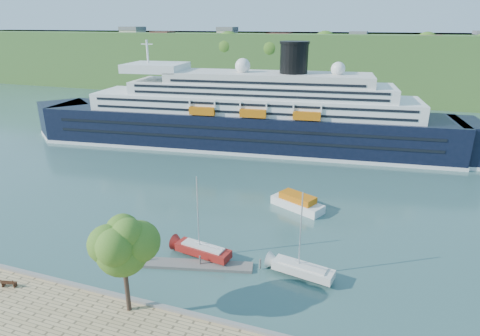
% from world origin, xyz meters
% --- Properties ---
extents(ground, '(400.00, 400.00, 0.00)m').
position_xyz_m(ground, '(0.00, 0.00, 0.00)').
color(ground, '#2A4B48').
rests_on(ground, ground).
extents(far_hillside, '(400.00, 50.00, 24.00)m').
position_xyz_m(far_hillside, '(0.00, 145.00, 12.00)').
color(far_hillside, '#376227').
rests_on(far_hillside, ground).
extents(quay_coping, '(220.00, 0.50, 0.30)m').
position_xyz_m(quay_coping, '(0.00, -0.20, 1.15)').
color(quay_coping, slate).
rests_on(quay_coping, promenade).
extents(cruise_ship, '(109.71, 28.64, 24.39)m').
position_xyz_m(cruise_ship, '(-9.42, 58.74, 12.19)').
color(cruise_ship, black).
rests_on(cruise_ship, ground).
extents(park_bench, '(1.74, 1.03, 1.05)m').
position_xyz_m(park_bench, '(-15.16, -2.62, 1.52)').
color(park_bench, '#422313').
rests_on(park_bench, promenade).
extents(promenade_tree, '(6.73, 6.73, 11.15)m').
position_xyz_m(promenade_tree, '(-0.74, -1.50, 6.58)').
color(promenade_tree, '#305917').
rests_on(promenade_tree, promenade).
extents(floating_pontoon, '(16.50, 5.97, 0.37)m').
position_xyz_m(floating_pontoon, '(0.38, 8.64, 0.18)').
color(floating_pontoon, slate).
rests_on(floating_pontoon, ground).
extents(sailboat_red, '(8.31, 3.45, 10.41)m').
position_xyz_m(sailboat_red, '(1.73, 10.97, 5.20)').
color(sailboat_red, maroon).
rests_on(sailboat_red, ground).
extents(sailboat_white_far, '(8.18, 3.54, 10.23)m').
position_xyz_m(sailboat_white_far, '(14.38, 11.00, 5.12)').
color(sailboat_white_far, silver).
rests_on(sailboat_white_far, ground).
extents(tender_launch, '(9.18, 6.40, 2.41)m').
position_xyz_m(tender_launch, '(10.03, 29.06, 1.21)').
color(tender_launch, '#C5630B').
rests_on(tender_launch, ground).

